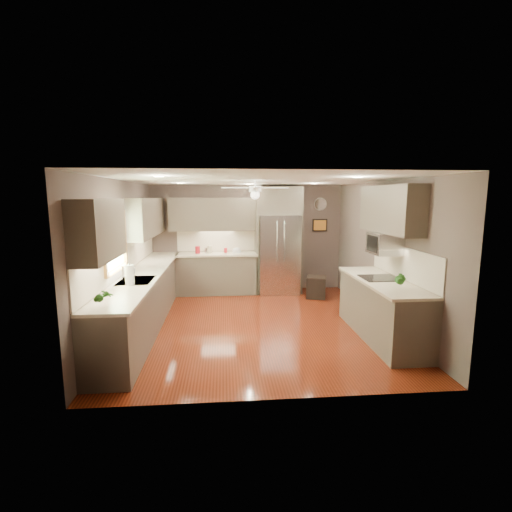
{
  "coord_description": "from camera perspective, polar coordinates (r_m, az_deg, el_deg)",
  "views": [
    {
      "loc": [
        -0.56,
        -6.28,
        2.23
      ],
      "look_at": [
        0.04,
        0.6,
        1.12
      ],
      "focal_mm": 26.0,
      "sensor_mm": 36.0,
      "label": 1
    }
  ],
  "objects": [
    {
      "name": "canister_b",
      "position": [
        8.57,
        -7.65,
        0.87
      ],
      "size": [
        0.09,
        0.09,
        0.12
      ],
      "primitive_type": "cylinder",
      "rotation": [
        0.0,
        0.0,
        0.21
      ],
      "color": "silver",
      "rests_on": "back_run"
    },
    {
      "name": "back_run",
      "position": [
        8.66,
        -6.0,
        -2.55
      ],
      "size": [
        1.85,
        0.65,
        1.45
      ],
      "color": "#4D4438",
      "rests_on": "ground"
    },
    {
      "name": "soap_bottle",
      "position": [
        6.35,
        -18.67,
        -2.13
      ],
      "size": [
        0.11,
        0.11,
        0.2
      ],
      "primitive_type": "imported",
      "rotation": [
        0.0,
        0.0,
        -0.22
      ],
      "color": "white",
      "rests_on": "left_run"
    },
    {
      "name": "paper_towel",
      "position": [
        5.77,
        -18.87,
        -2.84
      ],
      "size": [
        0.13,
        0.13,
        0.33
      ],
      "color": "white",
      "rests_on": "left_run"
    },
    {
      "name": "floor",
      "position": [
        6.68,
        0.08,
        -10.35
      ],
      "size": [
        5.0,
        5.0,
        0.0
      ],
      "primitive_type": "plane",
      "color": "#461609",
      "rests_on": "ground"
    },
    {
      "name": "wall_right",
      "position": [
        6.94,
        18.92,
        0.53
      ],
      "size": [
        0.0,
        5.0,
        5.0
      ],
      "primitive_type": "plane",
      "rotation": [
        1.57,
        0.0,
        -1.57
      ],
      "color": "brown",
      "rests_on": "ground"
    },
    {
      "name": "canister_c",
      "position": [
        8.56,
        -7.15,
        1.0
      ],
      "size": [
        0.13,
        0.13,
        0.19
      ],
      "primitive_type": "cylinder",
      "rotation": [
        0.0,
        0.0,
        0.1
      ],
      "color": "beige",
      "rests_on": "back_run"
    },
    {
      "name": "ceiling",
      "position": [
        6.31,
        0.09,
        11.6
      ],
      "size": [
        5.0,
        5.0,
        0.0
      ],
      "primitive_type": "plane",
      "rotation": [
        3.14,
        0.0,
        0.0
      ],
      "color": "white",
      "rests_on": "ground"
    },
    {
      "name": "wall_back",
      "position": [
        8.85,
        -1.35,
        2.77
      ],
      "size": [
        4.5,
        0.0,
        4.5
      ],
      "primitive_type": "plane",
      "rotation": [
        1.57,
        0.0,
        0.0
      ],
      "color": "brown",
      "rests_on": "ground"
    },
    {
      "name": "potted_plant_left",
      "position": [
        4.64,
        -22.35,
        -5.74
      ],
      "size": [
        0.18,
        0.15,
        0.3
      ],
      "primitive_type": "imported",
      "rotation": [
        0.0,
        0.0,
        -0.26
      ],
      "color": "#235618",
      "rests_on": "left_run"
    },
    {
      "name": "uppers",
      "position": [
        7.0,
        -6.52,
        6.15
      ],
      "size": [
        4.5,
        4.7,
        0.95
      ],
      "color": "#4D4438",
      "rests_on": "wall_left"
    },
    {
      "name": "refrigerator",
      "position": [
        8.59,
        3.47,
        2.15
      ],
      "size": [
        1.06,
        0.75,
        2.45
      ],
      "color": "silver",
      "rests_on": "ground"
    },
    {
      "name": "recessed_lights",
      "position": [
        6.7,
        -0.57,
        11.4
      ],
      "size": [
        2.84,
        3.14,
        0.01
      ],
      "color": "white",
      "rests_on": "ceiling"
    },
    {
      "name": "wall_front",
      "position": [
        3.94,
        3.31,
        -5.25
      ],
      "size": [
        4.5,
        0.0,
        4.5
      ],
      "primitive_type": "plane",
      "rotation": [
        -1.57,
        0.0,
        0.0
      ],
      "color": "brown",
      "rests_on": "ground"
    },
    {
      "name": "ceiling_fan",
      "position": [
        6.6,
        -0.15,
        10.03
      ],
      "size": [
        1.18,
        1.18,
        0.32
      ],
      "color": "white",
      "rests_on": "ceiling"
    },
    {
      "name": "potted_plant_right",
      "position": [
        5.54,
        21.44,
        -3.39
      ],
      "size": [
        0.2,
        0.18,
        0.3
      ],
      "primitive_type": "imported",
      "rotation": [
        0.0,
        0.0,
        -0.36
      ],
      "color": "#235618",
      "rests_on": "right_run"
    },
    {
      "name": "left_run",
      "position": [
        6.8,
        -16.76,
        -6.12
      ],
      "size": [
        0.65,
        4.7,
        1.45
      ],
      "color": "#4D4438",
      "rests_on": "ground"
    },
    {
      "name": "canister_a",
      "position": [
        8.58,
        -8.97,
        0.91
      ],
      "size": [
        0.13,
        0.13,
        0.18
      ],
      "primitive_type": "cylinder",
      "rotation": [
        0.0,
        0.0,
        -0.17
      ],
      "color": "maroon",
      "rests_on": "back_run"
    },
    {
      "name": "wall_clock",
      "position": [
        9.06,
        9.86,
        7.86
      ],
      "size": [
        0.3,
        0.03,
        0.3
      ],
      "color": "white",
      "rests_on": "wall_back"
    },
    {
      "name": "sink",
      "position": [
        6.08,
        -17.96,
        -3.87
      ],
      "size": [
        0.5,
        0.7,
        0.32
      ],
      "color": "silver",
      "rests_on": "left_run"
    },
    {
      "name": "bowl",
      "position": [
        8.56,
        -2.98,
        0.62
      ],
      "size": [
        0.25,
        0.25,
        0.05
      ],
      "primitive_type": "imported",
      "rotation": [
        0.0,
        0.0,
        0.27
      ],
      "color": "beige",
      "rests_on": "back_run"
    },
    {
      "name": "framed_print",
      "position": [
        9.08,
        9.78,
        4.7
      ],
      "size": [
        0.36,
        0.03,
        0.3
      ],
      "color": "black",
      "rests_on": "wall_back"
    },
    {
      "name": "stool",
      "position": [
        8.38,
        9.23,
        -4.74
      ],
      "size": [
        0.51,
        0.51,
        0.48
      ],
      "color": "black",
      "rests_on": "ground"
    },
    {
      "name": "right_run",
      "position": [
        6.26,
        18.81,
        -7.54
      ],
      "size": [
        0.7,
        2.2,
        1.45
      ],
      "color": "#4D4438",
      "rests_on": "ground"
    },
    {
      "name": "canister_d",
      "position": [
        8.6,
        -4.7,
        0.88
      ],
      "size": [
        0.08,
        0.08,
        0.11
      ],
      "primitive_type": "cylinder",
      "rotation": [
        0.0,
        0.0,
        -0.15
      ],
      "color": "maroon",
      "rests_on": "back_run"
    },
    {
      "name": "wall_left",
      "position": [
        6.57,
        -19.85,
        0.02
      ],
      "size": [
        0.0,
        5.0,
        5.0
      ],
      "primitive_type": "plane",
      "rotation": [
        1.57,
        0.0,
        1.57
      ],
      "color": "brown",
      "rests_on": "ground"
    },
    {
      "name": "microwave",
      "position": [
        6.33,
        19.16,
        1.83
      ],
      "size": [
        0.43,
        0.55,
        0.34
      ],
      "color": "silver",
      "rests_on": "wall_right"
    },
    {
      "name": "window",
      "position": [
        6.05,
        -20.93,
        2.09
      ],
      "size": [
        0.05,
        1.12,
        0.92
      ],
      "color": "#BFF2B2",
      "rests_on": "wall_left"
    }
  ]
}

